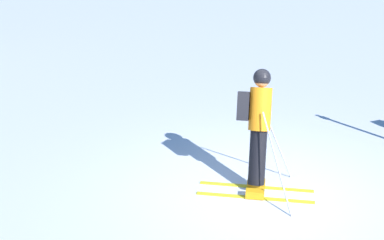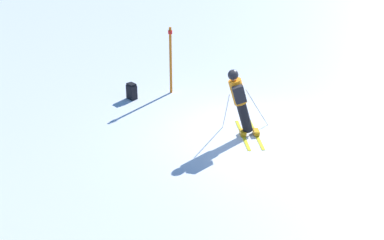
# 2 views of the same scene
# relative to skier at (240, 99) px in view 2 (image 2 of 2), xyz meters

# --- Properties ---
(ground_plane) EXTENTS (300.00, 300.00, 0.00)m
(ground_plane) POSITION_rel_skier_xyz_m (-0.12, -0.18, -1.05)
(ground_plane) COLOR white
(skier) EXTENTS (1.52, 1.76, 1.89)m
(skier) POSITION_rel_skier_xyz_m (0.00, 0.00, 0.00)
(skier) COLOR yellow
(skier) RESTS_ON ground
(spare_backpack) EXTENTS (0.36, 0.32, 0.50)m
(spare_backpack) POSITION_rel_skier_xyz_m (3.91, -0.92, -0.80)
(spare_backpack) COLOR black
(spare_backpack) RESTS_ON ground
(trail_marker) EXTENTS (0.13, 0.13, 2.12)m
(trail_marker) POSITION_rel_skier_xyz_m (3.07, -1.91, 0.11)
(trail_marker) COLOR orange
(trail_marker) RESTS_ON ground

